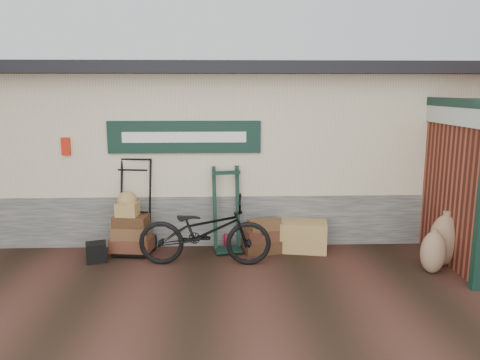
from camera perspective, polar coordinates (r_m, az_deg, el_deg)
name	(u,v)px	position (r m, az deg, el deg)	size (l,w,h in m)	color
ground	(201,266)	(7.52, -4.74, -10.45)	(80.00, 80.00, 0.00)	black
station_building	(206,145)	(9.81, -4.19, 4.32)	(14.40, 4.10, 3.20)	#4C4C47
brick_outbuilding	(463,171)	(9.38, 25.51, 1.05)	(1.71, 4.51, 2.62)	maroon
porter_trolley	(134,205)	(8.15, -12.79, -3.03)	(0.81, 0.61, 1.62)	black
green_barrow	(227,209)	(8.03, -1.62, -3.58)	(0.52, 0.44, 1.45)	black
suitcase_stack	(263,236)	(8.06, 2.78, -6.82)	(0.64, 0.40, 0.57)	#391D12
wicker_hamper	(303,236)	(8.21, 7.75, -6.77)	(0.79, 0.51, 0.51)	#98693D
black_trunk	(96,252)	(7.99, -17.13, -8.41)	(0.32, 0.27, 0.32)	black
bicycle	(205,227)	(7.42, -4.33, -5.78)	(2.09, 0.73, 1.22)	black
burlap_sack_left	(445,240)	(8.11, 23.71, -6.71)	(0.51, 0.43, 0.82)	brown
burlap_sack_right	(433,252)	(7.73, 22.49, -8.14)	(0.41, 0.34, 0.65)	brown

